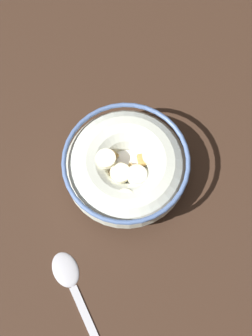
# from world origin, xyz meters

# --- Properties ---
(ground_plane) EXTENTS (1.08, 1.08, 0.02)m
(ground_plane) POSITION_xyz_m (0.00, 0.00, -0.01)
(ground_plane) COLOR #332116
(cereal_bowl) EXTENTS (0.16, 0.16, 0.06)m
(cereal_bowl) POSITION_xyz_m (0.00, 0.00, 0.03)
(cereal_bowl) COLOR beige
(cereal_bowl) RESTS_ON ground_plane
(spoon) EXTENTS (0.06, 0.17, 0.01)m
(spoon) POSITION_xyz_m (0.10, 0.13, 0.00)
(spoon) COLOR #A5A5AD
(spoon) RESTS_ON ground_plane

